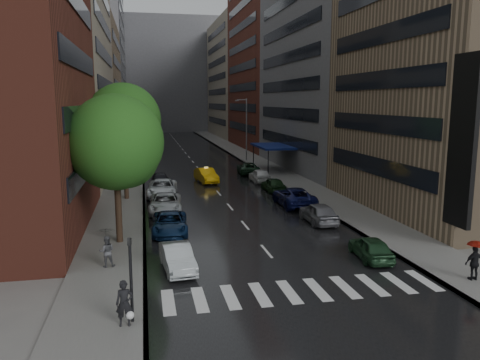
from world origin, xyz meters
The scene contains 21 objects.
ground centered at (0.00, 0.00, 0.00)m, with size 220.00×220.00×0.00m, color gray.
road centered at (0.00, 50.00, 0.01)m, with size 14.00×140.00×0.01m, color black.
sidewalk_left centered at (-9.00, 50.00, 0.07)m, with size 4.00×140.00×0.15m, color gray.
sidewalk_right centered at (9.00, 50.00, 0.07)m, with size 4.00×140.00×0.15m, color gray.
crosswalk centered at (0.20, -2.00, 0.01)m, with size 13.15×2.80×0.01m.
buildings_left centered at (-15.00, 58.79, 15.99)m, with size 8.00×108.00×38.00m.
buildings_right centered at (15.00, 56.70, 15.03)m, with size 8.05×109.10×36.00m.
building_far centered at (0.00, 118.00, 16.00)m, with size 40.00×14.00×32.00m, color slate.
tree_near centered at (-8.60, 7.29, 6.35)m, with size 5.82×5.82×9.27m.
tree_mid centered at (-8.60, 20.60, 7.12)m, with size 6.52×6.52×10.39m.
tree_far centered at (-8.60, 33.13, 5.59)m, with size 5.13×5.13×8.18m.
taxi centered at (-0.38, 28.28, 0.78)m, with size 1.65×4.73×1.56m, color #FFB80D.
parked_cars_left centered at (-5.40, 16.09, 0.75)m, with size 3.16×29.17×1.59m.
parked_cars_right centered at (5.40, 19.36, 0.75)m, with size 2.86×36.27×1.59m.
ped_bag_walker centered at (-7.86, -4.14, 1.04)m, with size 0.70×0.49×1.83m.
ped_black_umbrella centered at (-9.04, 2.80, 1.38)m, with size 0.96×0.98×2.09m.
ped_red_umbrella centered at (8.71, -2.74, 1.33)m, with size 1.01×0.82×2.01m.
traffic_light centered at (-7.60, -3.84, 2.23)m, with size 0.18×0.15×3.45m.
street_lamp_left centered at (-7.72, 30.00, 4.89)m, with size 1.74×0.22×9.00m.
street_lamp_right centered at (7.72, 45.00, 4.89)m, with size 1.74×0.22×9.00m.
awning centered at (8.98, 35.00, 3.13)m, with size 4.00×8.00×3.12m.
Camera 1 is at (-6.92, -21.78, 8.84)m, focal length 35.00 mm.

